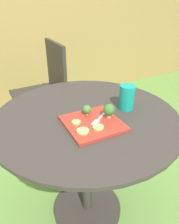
{
  "coord_description": "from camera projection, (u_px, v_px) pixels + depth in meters",
  "views": [
    {
      "loc": [
        -0.4,
        -0.84,
        1.28
      ],
      "look_at": [
        -0.01,
        -0.05,
        0.78
      ],
      "focal_mm": 34.28,
      "sensor_mm": 36.0,
      "label": 1
    }
  ],
  "objects": [
    {
      "name": "ground_plane",
      "position": [
        87.0,
        209.0,
        1.44
      ],
      "size": [
        12.0,
        12.0,
        0.0
      ],
      "primitive_type": "plane",
      "color": "#669342"
    },
    {
      "name": "bamboo_fence",
      "position": [
        19.0,
        55.0,
        2.57
      ],
      "size": [
        8.0,
        0.08,
        1.22
      ],
      "primitive_type": "cube",
      "color": "#9E7F47",
      "rests_on": "ground_plane"
    },
    {
      "name": "patio_table",
      "position": [
        87.0,
        154.0,
        1.2
      ],
      "size": [
        0.93,
        0.93,
        0.74
      ],
      "color": "#38332D",
      "rests_on": "ground_plane"
    },
    {
      "name": "patio_chair",
      "position": [
        46.0,
        84.0,
        1.99
      ],
      "size": [
        0.46,
        0.46,
        0.9
      ],
      "color": "#332D28",
      "rests_on": "ground_plane"
    },
    {
      "name": "salad_plate",
      "position": [
        93.0,
        123.0,
        0.99
      ],
      "size": [
        0.25,
        0.25,
        0.01
      ],
      "primitive_type": "cube",
      "color": "#AD3323",
      "rests_on": "patio_table"
    },
    {
      "name": "drinking_glass",
      "position": [
        127.0,
        99.0,
        1.1
      ],
      "size": [
        0.08,
        0.08,
        0.13
      ],
      "color": "#149989",
      "rests_on": "patio_table"
    },
    {
      "name": "fork",
      "position": [
        99.0,
        119.0,
        1.0
      ],
      "size": [
        0.14,
        0.1,
        0.0
      ],
      "color": "silver",
      "rests_on": "salad_plate"
    },
    {
      "name": "broccoli_floret_0",
      "position": [
        87.0,
        110.0,
        1.03
      ],
      "size": [
        0.04,
        0.04,
        0.05
      ],
      "color": "#99B770",
      "rests_on": "salad_plate"
    },
    {
      "name": "broccoli_floret_1",
      "position": [
        109.0,
        110.0,
        1.0
      ],
      "size": [
        0.05,
        0.05,
        0.07
      ],
      "color": "#99B770",
      "rests_on": "salad_plate"
    },
    {
      "name": "cucumber_slice_0",
      "position": [
        98.0,
        127.0,
        0.94
      ],
      "size": [
        0.05,
        0.05,
        0.01
      ],
      "primitive_type": "cylinder",
      "color": "#8EB766",
      "rests_on": "salad_plate"
    },
    {
      "name": "cucumber_slice_1",
      "position": [
        76.0,
        122.0,
        0.97
      ],
      "size": [
        0.04,
        0.04,
        0.01
      ],
      "primitive_type": "cylinder",
      "color": "#8EB766",
      "rests_on": "salad_plate"
    },
    {
      "name": "cucumber_slice_2",
      "position": [
        83.0,
        131.0,
        0.91
      ],
      "size": [
        0.05,
        0.05,
        0.01
      ],
      "primitive_type": "cylinder",
      "color": "#8EB766",
      "rests_on": "salad_plate"
    }
  ]
}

